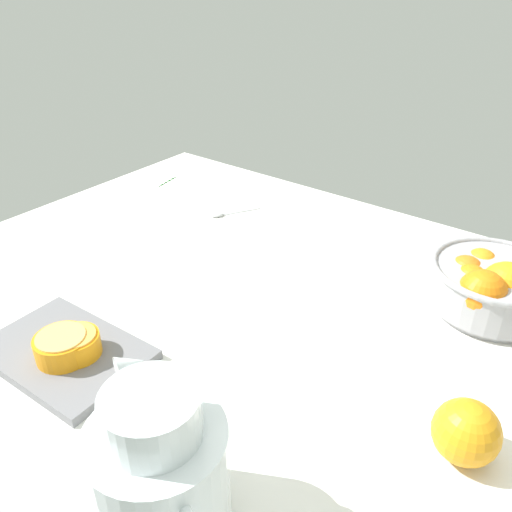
# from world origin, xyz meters

# --- Properties ---
(ground_plane) EXTENTS (1.43, 1.05, 0.03)m
(ground_plane) POSITION_xyz_m (0.00, 0.00, -0.01)
(ground_plane) COLOR white
(fruit_bowl) EXTENTS (0.23, 0.23, 0.11)m
(fruit_bowl) POSITION_xyz_m (0.34, 0.24, 0.05)
(fruit_bowl) COLOR #99999E
(fruit_bowl) RESTS_ON ground_plane
(juice_pitcher) EXTENTS (0.19, 0.15, 0.20)m
(juice_pitcher) POSITION_xyz_m (0.17, -0.41, 0.07)
(juice_pitcher) COLOR white
(juice_pitcher) RESTS_ON ground_plane
(cutting_board) EXTENTS (0.27, 0.19, 0.02)m
(cutting_board) POSITION_xyz_m (-0.17, -0.32, 0.01)
(cutting_board) COLOR slate
(cutting_board) RESTS_ON ground_plane
(orange_half_0) EXTENTS (0.08, 0.08, 0.04)m
(orange_half_0) POSITION_xyz_m (-0.14, -0.31, 0.04)
(orange_half_0) COLOR orange
(orange_half_0) RESTS_ON cutting_board
(orange_half_1) EXTENTS (0.09, 0.09, 0.04)m
(orange_half_1) POSITION_xyz_m (-0.15, -0.33, 0.04)
(orange_half_1) COLOR orange
(orange_half_1) RESTS_ON cutting_board
(loose_orange_0) EXTENTS (0.09, 0.09, 0.09)m
(loose_orange_0) POSITION_xyz_m (0.41, -0.12, 0.04)
(loose_orange_0) COLOR orange
(loose_orange_0) RESTS_ON ground_plane
(spoon) EXTENTS (0.08, 0.12, 0.01)m
(spoon) POSITION_xyz_m (-0.30, 0.25, 0.00)
(spoon) COLOR silver
(spoon) RESTS_ON ground_plane
(herb_sprig_0) EXTENTS (0.02, 0.08, 0.01)m
(herb_sprig_0) POSITION_xyz_m (-0.58, 0.31, 0.00)
(herb_sprig_0) COLOR #3C733F
(herb_sprig_0) RESTS_ON ground_plane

